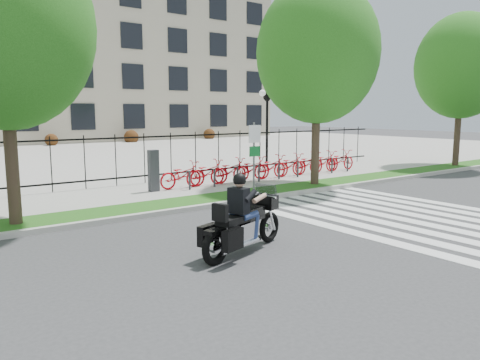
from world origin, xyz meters
TOP-DOWN VIEW (x-y plane):
  - ground at (0.00, 0.00)m, footprint 120.00×120.00m
  - curb at (0.00, 4.10)m, footprint 60.00×0.20m
  - grass_verge at (0.00, 4.95)m, footprint 60.00×1.50m
  - sidewalk at (0.00, 7.45)m, footprint 60.00×3.50m
  - plaza at (0.00, 25.00)m, footprint 80.00×34.00m
  - crosswalk_stripes at (4.83, 0.00)m, footprint 5.70×8.00m
  - iron_fence at (0.00, 9.20)m, footprint 30.00×0.06m
  - lamp_post_right at (10.00, 12.00)m, footprint 1.06×0.70m
  - street_tree_1 at (-4.48, 4.95)m, footprint 4.47×4.47m
  - street_tree_2 at (6.53, 4.95)m, footprint 4.74×4.74m
  - street_tree_3 at (17.27, 4.95)m, footprint 4.74×4.74m
  - bike_share_station at (6.13, 7.20)m, footprint 11.13×0.87m
  - sign_pole_regulatory at (3.13, 4.58)m, footprint 0.50×0.09m
  - motorcycle_rider at (-1.02, -0.23)m, footprint 2.66×1.25m

SIDE VIEW (x-z plane):
  - ground at x=0.00m, z-range 0.00..0.00m
  - crosswalk_stripes at x=4.83m, z-range 0.00..0.01m
  - plaza at x=0.00m, z-range 0.00..0.10m
  - curb at x=0.00m, z-range 0.00..0.15m
  - grass_verge at x=0.00m, z-range 0.00..0.15m
  - sidewalk at x=0.00m, z-range 0.00..0.15m
  - bike_share_station at x=6.13m, z-range -0.10..1.40m
  - motorcycle_rider at x=-1.02m, z-range -0.35..1.76m
  - iron_fence at x=0.00m, z-range 0.15..2.15m
  - sign_pole_regulatory at x=3.13m, z-range 0.49..2.99m
  - lamp_post_right at x=10.00m, z-range 1.08..5.33m
  - street_tree_1 at x=-4.48m, z-range 1.33..8.86m
  - street_tree_2 at x=6.53m, z-range 1.33..9.17m
  - street_tree_3 at x=17.27m, z-range 1.37..9.29m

